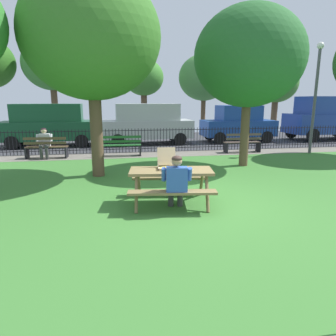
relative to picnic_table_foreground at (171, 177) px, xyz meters
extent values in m
cube|color=#3D7831|center=(0.70, 1.44, -0.61)|extent=(28.00, 11.05, 0.02)
cube|color=slate|center=(0.70, 6.26, -0.60)|extent=(28.00, 1.40, 0.01)
cube|color=#38383D|center=(0.70, 10.85, -0.60)|extent=(28.00, 7.78, 0.01)
cube|color=olive|center=(0.00, 0.00, 0.14)|extent=(1.89, 0.99, 0.06)
cube|color=olive|center=(-0.08, -0.59, -0.16)|extent=(1.82, 0.52, 0.05)
cube|color=olive|center=(0.08, 0.59, -0.16)|extent=(1.82, 0.52, 0.05)
cylinder|color=olive|center=(-0.79, -0.31, -0.24)|extent=(0.13, 0.44, 0.74)
cylinder|color=olive|center=(-0.68, 0.51, -0.24)|extent=(0.13, 0.44, 0.74)
cylinder|color=olive|center=(0.68, -0.51, -0.24)|extent=(0.13, 0.44, 0.74)
cylinder|color=olive|center=(0.79, 0.31, -0.24)|extent=(0.13, 0.44, 0.74)
cube|color=tan|center=(-0.07, 0.09, 0.18)|extent=(0.45, 0.45, 0.01)
cube|color=silver|center=(-0.07, 0.09, 0.19)|extent=(0.41, 0.41, 0.00)
cube|color=tan|center=(-0.09, -0.11, 0.21)|extent=(0.41, 0.05, 0.04)
cube|color=tan|center=(-0.05, 0.29, 0.21)|extent=(0.41, 0.05, 0.04)
cube|color=tan|center=(-0.27, 0.11, 0.21)|extent=(0.05, 0.41, 0.04)
cube|color=tan|center=(0.13, 0.07, 0.21)|extent=(0.05, 0.41, 0.04)
cube|color=tan|center=(-0.05, 0.30, 0.42)|extent=(0.42, 0.20, 0.38)
cylinder|color=tan|center=(-0.07, 0.09, 0.19)|extent=(0.35, 0.35, 0.01)
cylinder|color=#EBCD53|center=(-0.07, 0.09, 0.20)|extent=(0.32, 0.32, 0.00)
pyramid|color=#F7D877|center=(0.31, -0.04, 0.18)|extent=(0.30, 0.26, 0.01)
cube|color=tan|center=(0.20, 0.01, 0.18)|extent=(0.10, 0.19, 0.02)
cylinder|color=#383838|center=(-0.04, -0.18, -0.38)|extent=(0.12, 0.12, 0.44)
cylinder|color=#383838|center=(-0.06, -0.38, -0.13)|extent=(0.21, 0.44, 0.15)
cylinder|color=#383838|center=(0.16, -0.20, -0.38)|extent=(0.12, 0.12, 0.44)
cylinder|color=#383838|center=(0.13, -0.41, -0.13)|extent=(0.21, 0.44, 0.15)
cube|color=#3359B2|center=(0.01, -0.61, 0.10)|extent=(0.45, 0.27, 0.52)
cylinder|color=#3359B2|center=(-0.24, -0.52, 0.21)|extent=(0.12, 0.22, 0.31)
cylinder|color=#3359B2|center=(0.27, -0.59, 0.21)|extent=(0.12, 0.22, 0.31)
sphere|color=tan|center=(0.01, -0.59, 0.48)|extent=(0.21, 0.21, 0.21)
ellipsoid|color=#3B2923|center=(0.01, -0.60, 0.53)|extent=(0.21, 0.20, 0.12)
cylinder|color=black|center=(0.70, 6.96, 0.37)|extent=(20.49, 0.03, 0.03)
cylinder|color=black|center=(0.70, 6.96, -0.44)|extent=(20.49, 0.03, 0.03)
cylinder|color=black|center=(-5.82, 6.96, -0.07)|extent=(0.02, 0.02, 1.05)
cylinder|color=black|center=(-5.68, 6.96, -0.07)|extent=(0.02, 0.02, 1.05)
cylinder|color=black|center=(-5.54, 6.96, -0.07)|extent=(0.02, 0.02, 1.05)
cylinder|color=black|center=(-5.40, 6.96, -0.07)|extent=(0.02, 0.02, 1.05)
cylinder|color=black|center=(-5.26, 6.96, -0.07)|extent=(0.02, 0.02, 1.05)
cylinder|color=black|center=(-5.12, 6.96, -0.07)|extent=(0.02, 0.02, 1.05)
cylinder|color=black|center=(-4.98, 6.96, -0.07)|extent=(0.02, 0.02, 1.05)
cylinder|color=black|center=(-4.84, 6.96, -0.07)|extent=(0.02, 0.02, 1.05)
cylinder|color=black|center=(-4.70, 6.96, -0.07)|extent=(0.02, 0.02, 1.05)
cylinder|color=black|center=(-4.56, 6.96, -0.07)|extent=(0.02, 0.02, 1.05)
cylinder|color=black|center=(-4.42, 6.96, -0.07)|extent=(0.02, 0.02, 1.05)
cylinder|color=black|center=(-4.28, 6.96, -0.07)|extent=(0.02, 0.02, 1.05)
cylinder|color=black|center=(-4.14, 6.96, -0.07)|extent=(0.02, 0.02, 1.05)
cylinder|color=black|center=(-4.00, 6.96, -0.07)|extent=(0.02, 0.02, 1.05)
cylinder|color=black|center=(-3.86, 6.96, -0.07)|extent=(0.02, 0.02, 1.05)
cylinder|color=black|center=(-3.72, 6.96, -0.07)|extent=(0.02, 0.02, 1.05)
cylinder|color=black|center=(-3.58, 6.96, -0.07)|extent=(0.02, 0.02, 1.05)
cylinder|color=black|center=(-3.44, 6.96, -0.07)|extent=(0.02, 0.02, 1.05)
cylinder|color=black|center=(-3.30, 6.96, -0.07)|extent=(0.02, 0.02, 1.05)
cylinder|color=black|center=(-3.16, 6.96, -0.07)|extent=(0.02, 0.02, 1.05)
cylinder|color=black|center=(-3.02, 6.96, -0.07)|extent=(0.02, 0.02, 1.05)
cylinder|color=black|center=(-2.88, 6.96, -0.07)|extent=(0.02, 0.02, 1.05)
cylinder|color=black|center=(-2.74, 6.96, -0.07)|extent=(0.02, 0.02, 1.05)
cylinder|color=black|center=(-2.60, 6.96, -0.07)|extent=(0.02, 0.02, 1.05)
cylinder|color=black|center=(-2.46, 6.96, -0.07)|extent=(0.02, 0.02, 1.05)
cylinder|color=black|center=(-2.32, 6.96, -0.07)|extent=(0.02, 0.02, 1.05)
cylinder|color=black|center=(-2.17, 6.96, -0.07)|extent=(0.02, 0.02, 1.05)
cylinder|color=black|center=(-2.03, 6.96, -0.07)|extent=(0.02, 0.02, 1.05)
cylinder|color=black|center=(-1.89, 6.96, -0.07)|extent=(0.02, 0.02, 1.05)
cylinder|color=black|center=(-1.75, 6.96, -0.07)|extent=(0.02, 0.02, 1.05)
cylinder|color=black|center=(-1.61, 6.96, -0.07)|extent=(0.02, 0.02, 1.05)
cylinder|color=black|center=(-1.47, 6.96, -0.07)|extent=(0.02, 0.02, 1.05)
cylinder|color=black|center=(-1.33, 6.96, -0.07)|extent=(0.02, 0.02, 1.05)
cylinder|color=black|center=(-1.19, 6.96, -0.07)|extent=(0.02, 0.02, 1.05)
cylinder|color=black|center=(-1.05, 6.96, -0.07)|extent=(0.02, 0.02, 1.05)
cylinder|color=black|center=(-0.91, 6.96, -0.07)|extent=(0.02, 0.02, 1.05)
cylinder|color=black|center=(-0.77, 6.96, -0.07)|extent=(0.02, 0.02, 1.05)
cylinder|color=black|center=(-0.63, 6.96, -0.07)|extent=(0.02, 0.02, 1.05)
cylinder|color=black|center=(-0.49, 6.96, -0.07)|extent=(0.02, 0.02, 1.05)
cylinder|color=black|center=(-0.35, 6.96, -0.07)|extent=(0.02, 0.02, 1.05)
cylinder|color=black|center=(-0.21, 6.96, -0.07)|extent=(0.02, 0.02, 1.05)
cylinder|color=black|center=(-0.07, 6.96, -0.07)|extent=(0.02, 0.02, 1.05)
cylinder|color=black|center=(0.07, 6.96, -0.07)|extent=(0.02, 0.02, 1.05)
cylinder|color=black|center=(0.21, 6.96, -0.07)|extent=(0.02, 0.02, 1.05)
cylinder|color=black|center=(0.35, 6.96, -0.07)|extent=(0.02, 0.02, 1.05)
cylinder|color=black|center=(0.49, 6.96, -0.07)|extent=(0.02, 0.02, 1.05)
cylinder|color=black|center=(0.63, 6.96, -0.07)|extent=(0.02, 0.02, 1.05)
cylinder|color=black|center=(0.77, 6.96, -0.07)|extent=(0.02, 0.02, 1.05)
cylinder|color=black|center=(0.91, 6.96, -0.07)|extent=(0.02, 0.02, 1.05)
cylinder|color=black|center=(1.05, 6.96, -0.07)|extent=(0.02, 0.02, 1.05)
cylinder|color=black|center=(1.19, 6.96, -0.07)|extent=(0.02, 0.02, 1.05)
cylinder|color=black|center=(1.33, 6.96, -0.07)|extent=(0.02, 0.02, 1.05)
cylinder|color=black|center=(1.47, 6.96, -0.07)|extent=(0.02, 0.02, 1.05)
cylinder|color=black|center=(1.61, 6.96, -0.07)|extent=(0.02, 0.02, 1.05)
cylinder|color=black|center=(1.75, 6.96, -0.07)|extent=(0.02, 0.02, 1.05)
cylinder|color=black|center=(1.89, 6.96, -0.07)|extent=(0.02, 0.02, 1.05)
cylinder|color=black|center=(2.04, 6.96, -0.07)|extent=(0.02, 0.02, 1.05)
cylinder|color=black|center=(2.18, 6.96, -0.07)|extent=(0.02, 0.02, 1.05)
cylinder|color=black|center=(2.32, 6.96, -0.07)|extent=(0.02, 0.02, 1.05)
cylinder|color=black|center=(2.46, 6.96, -0.07)|extent=(0.02, 0.02, 1.05)
cylinder|color=black|center=(2.60, 6.96, -0.07)|extent=(0.02, 0.02, 1.05)
cylinder|color=black|center=(2.74, 6.96, -0.07)|extent=(0.02, 0.02, 1.05)
cylinder|color=black|center=(2.88, 6.96, -0.07)|extent=(0.02, 0.02, 1.05)
cylinder|color=black|center=(3.02, 6.96, -0.07)|extent=(0.02, 0.02, 1.05)
cylinder|color=black|center=(3.16, 6.96, -0.07)|extent=(0.02, 0.02, 1.05)
cylinder|color=black|center=(3.30, 6.96, -0.07)|extent=(0.02, 0.02, 1.05)
cylinder|color=black|center=(3.44, 6.96, -0.07)|extent=(0.02, 0.02, 1.05)
cylinder|color=black|center=(3.58, 6.96, -0.07)|extent=(0.02, 0.02, 1.05)
cylinder|color=black|center=(3.72, 6.96, -0.07)|extent=(0.02, 0.02, 1.05)
cylinder|color=black|center=(3.86, 6.96, -0.07)|extent=(0.02, 0.02, 1.05)
cylinder|color=black|center=(4.00, 6.96, -0.07)|extent=(0.02, 0.02, 1.05)
cylinder|color=black|center=(4.14, 6.96, -0.07)|extent=(0.02, 0.02, 1.05)
cylinder|color=black|center=(4.28, 6.96, -0.07)|extent=(0.02, 0.02, 1.05)
cylinder|color=black|center=(4.42, 6.96, -0.07)|extent=(0.02, 0.02, 1.05)
cylinder|color=black|center=(4.56, 6.96, -0.07)|extent=(0.02, 0.02, 1.05)
cylinder|color=black|center=(4.70, 6.96, -0.07)|extent=(0.02, 0.02, 1.05)
cylinder|color=black|center=(4.84, 6.96, -0.07)|extent=(0.02, 0.02, 1.05)
cylinder|color=black|center=(4.98, 6.96, -0.07)|extent=(0.02, 0.02, 1.05)
cylinder|color=black|center=(5.12, 6.96, -0.07)|extent=(0.02, 0.02, 1.05)
cylinder|color=black|center=(5.26, 6.96, -0.07)|extent=(0.02, 0.02, 1.05)
cylinder|color=black|center=(5.40, 6.96, -0.07)|extent=(0.02, 0.02, 1.05)
cylinder|color=black|center=(5.54, 6.96, -0.07)|extent=(0.02, 0.02, 1.05)
cylinder|color=black|center=(5.68, 6.96, -0.07)|extent=(0.02, 0.02, 1.05)
cylinder|color=black|center=(5.82, 6.96, -0.07)|extent=(0.02, 0.02, 1.05)
cylinder|color=black|center=(5.96, 6.96, -0.07)|extent=(0.02, 0.02, 1.05)
cylinder|color=black|center=(6.10, 6.96, -0.07)|extent=(0.02, 0.02, 1.05)
cylinder|color=black|center=(6.25, 6.96, -0.07)|extent=(0.02, 0.02, 1.05)
cylinder|color=black|center=(6.39, 6.96, -0.07)|extent=(0.02, 0.02, 1.05)
cylinder|color=black|center=(6.53, 6.96, -0.07)|extent=(0.02, 0.02, 1.05)
cylinder|color=black|center=(6.67, 6.96, -0.07)|extent=(0.02, 0.02, 1.05)
cylinder|color=black|center=(6.81, 6.96, -0.07)|extent=(0.02, 0.02, 1.05)
cylinder|color=black|center=(6.95, 6.96, -0.07)|extent=(0.02, 0.02, 1.05)
cylinder|color=black|center=(7.09, 6.96, -0.07)|extent=(0.02, 0.02, 1.05)
cylinder|color=black|center=(7.23, 6.96, -0.07)|extent=(0.02, 0.02, 1.05)
cylinder|color=black|center=(7.37, 6.96, -0.07)|extent=(0.02, 0.02, 1.05)
cylinder|color=black|center=(7.51, 6.96, -0.07)|extent=(0.02, 0.02, 1.05)
cylinder|color=black|center=(7.65, 6.96, -0.07)|extent=(0.02, 0.02, 1.05)
cylinder|color=black|center=(7.79, 6.96, -0.07)|extent=(0.02, 0.02, 1.05)
cylinder|color=black|center=(7.93, 6.96, -0.07)|extent=(0.02, 0.02, 1.05)
cylinder|color=black|center=(8.07, 6.96, -0.07)|extent=(0.02, 0.02, 1.05)
cylinder|color=black|center=(8.21, 6.96, -0.07)|extent=(0.02, 0.02, 1.05)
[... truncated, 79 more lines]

